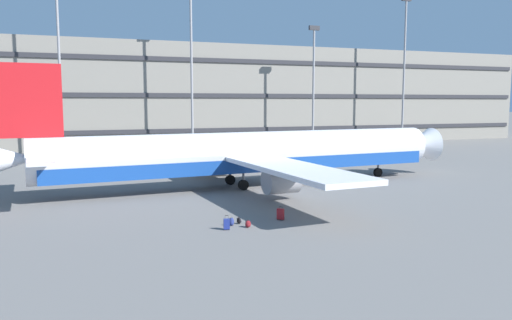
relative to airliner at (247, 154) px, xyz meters
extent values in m
plane|color=slate|center=(2.14, -1.62, -2.91)|extent=(600.00, 600.00, 0.00)
cube|color=gray|center=(2.14, 48.42, 5.78)|extent=(140.12, 18.11, 17.37)
cube|color=#2D2D33|center=(2.14, 39.27, -0.01)|extent=(138.72, 0.24, 0.70)
cube|color=#2D2D33|center=(2.14, 39.27, 5.78)|extent=(138.72, 0.24, 0.70)
cube|color=#2D2D33|center=(2.14, 39.27, 11.57)|extent=(138.72, 0.24, 0.70)
cylinder|color=silver|center=(0.42, 0.03, 0.19)|extent=(37.29, 6.49, 3.68)
cube|color=#19479E|center=(0.42, 0.03, -0.83)|extent=(35.80, 6.30, 1.18)
cone|color=silver|center=(19.93, 1.52, 0.19)|extent=(3.20, 3.71, 3.49)
cone|color=silver|center=(-19.37, -1.48, 0.46)|extent=(4.62, 3.27, 2.94)
cube|color=red|center=(-17.49, -1.33, 4.78)|extent=(4.43, 0.69, 5.51)
cube|color=silver|center=(-17.36, 2.18, 0.64)|extent=(2.21, 5.64, 0.20)
cube|color=silver|center=(-16.83, -4.78, 0.64)|extent=(2.21, 5.64, 0.20)
cube|color=silver|center=(-1.31, 9.56, -0.09)|extent=(5.57, 15.88, 0.36)
cube|color=silver|center=(0.15, -9.65, -0.09)|extent=(5.57, 15.88, 0.36)
cylinder|color=#9E9EA3|center=(-0.60, 6.80, -1.40)|extent=(2.77, 2.22, 2.02)
cylinder|color=#9E9EA3|center=(0.44, -6.81, -1.40)|extent=(2.77, 2.22, 2.02)
cylinder|color=black|center=(14.48, 1.10, -2.46)|extent=(0.92, 0.42, 0.90)
cylinder|color=slate|center=(14.48, 1.10, -1.83)|extent=(0.20, 0.20, 1.26)
cylinder|color=black|center=(-1.18, 1.48, -2.46)|extent=(0.92, 0.42, 0.90)
cylinder|color=slate|center=(-1.18, 1.48, -1.83)|extent=(0.20, 0.20, 1.26)
cylinder|color=black|center=(-0.95, -1.64, -2.46)|extent=(0.92, 0.42, 0.90)
cylinder|color=slate|center=(-0.95, -1.64, -1.83)|extent=(0.20, 0.20, 1.26)
cylinder|color=gray|center=(-16.11, 33.10, 9.32)|extent=(0.36, 0.36, 24.45)
cylinder|color=gray|center=(2.48, 33.10, 9.01)|extent=(0.36, 0.36, 23.84)
cylinder|color=gray|center=(22.96, 33.10, 6.73)|extent=(0.36, 0.36, 19.27)
cube|color=#333338|center=(22.96, 33.10, 16.71)|extent=(1.80, 0.50, 0.70)
cylinder|color=gray|center=(40.71, 33.10, 9.63)|extent=(0.36, 0.36, 25.08)
cube|color=#B21E23|center=(-2.20, -12.94, -2.51)|extent=(0.46, 0.50, 0.70)
cylinder|color=#333338|center=(-2.07, -12.99, -2.11)|extent=(0.02, 0.02, 0.10)
cylinder|color=#333338|center=(-2.22, -12.80, -2.11)|extent=(0.02, 0.02, 0.10)
cube|color=black|center=(-2.14, -12.90, -2.06)|extent=(0.17, 0.21, 0.02)
cylinder|color=black|center=(-2.17, -13.14, -2.88)|extent=(0.05, 0.05, 0.05)
cylinder|color=black|center=(-2.38, -12.86, -2.88)|extent=(0.05, 0.05, 0.05)
cylinder|color=black|center=(-2.01, -13.02, -2.88)|extent=(0.05, 0.05, 0.05)
cylinder|color=black|center=(-2.23, -12.74, -2.88)|extent=(0.05, 0.05, 0.05)
cube|color=navy|center=(-6.20, -14.18, -2.55)|extent=(0.40, 0.30, 0.62)
cylinder|color=#333338|center=(-6.31, -14.24, -2.13)|extent=(0.02, 0.02, 0.21)
cylinder|color=#333338|center=(-6.12, -14.27, -2.13)|extent=(0.02, 0.02, 0.21)
cube|color=black|center=(-6.21, -14.25, -2.02)|extent=(0.20, 0.06, 0.02)
cylinder|color=black|center=(-6.33, -14.06, -2.88)|extent=(0.03, 0.05, 0.05)
cylinder|color=black|center=(-6.04, -14.11, -2.88)|extent=(0.03, 0.05, 0.05)
cylinder|color=black|center=(-6.36, -14.25, -2.88)|extent=(0.03, 0.05, 0.05)
cylinder|color=black|center=(-6.07, -14.30, -2.88)|extent=(0.03, 0.05, 0.05)
ellipsoid|color=maroon|center=(-4.81, -14.08, -2.69)|extent=(0.38, 0.29, 0.43)
ellipsoid|color=maroon|center=(-4.80, -14.19, -2.76)|extent=(0.26, 0.14, 0.19)
torus|color=black|center=(-4.81, -14.04, -2.47)|extent=(0.08, 0.02, 0.08)
cube|color=black|center=(-4.72, -13.95, -2.69)|extent=(0.04, 0.03, 0.36)
cube|color=black|center=(-4.92, -13.97, -2.69)|extent=(0.04, 0.03, 0.36)
ellipsoid|color=black|center=(-5.04, -13.03, -2.69)|extent=(0.28, 0.35, 0.43)
ellipsoid|color=black|center=(-4.95, -13.00, -2.76)|extent=(0.15, 0.23, 0.19)
torus|color=black|center=(-5.07, -13.03, -2.47)|extent=(0.04, 0.08, 0.08)
cube|color=black|center=(-5.15, -12.97, -2.69)|extent=(0.03, 0.04, 0.36)
cube|color=black|center=(-5.10, -13.13, -2.69)|extent=(0.03, 0.04, 0.36)
ellipsoid|color=navy|center=(-5.63, -13.36, -2.65)|extent=(0.32, 0.22, 0.51)
ellipsoid|color=navy|center=(-5.63, -13.45, -2.73)|extent=(0.22, 0.10, 0.23)
torus|color=black|center=(-5.63, -13.33, -2.39)|extent=(0.08, 0.02, 0.08)
cube|color=black|center=(-5.54, -13.27, -2.65)|extent=(0.04, 0.03, 0.44)
cube|color=black|center=(-5.71, -13.26, -2.65)|extent=(0.04, 0.03, 0.44)
camera|label=1|loc=(-14.52, -42.20, 4.67)|focal=35.13mm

